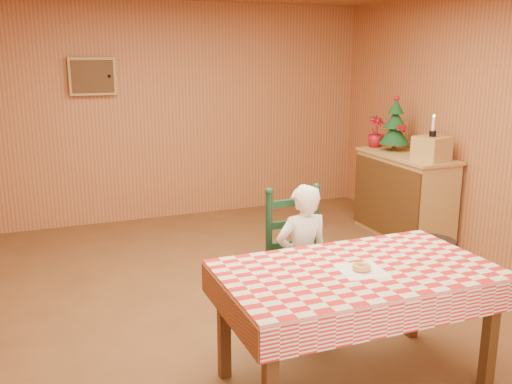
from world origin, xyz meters
TOP-DOWN VIEW (x-y plane):
  - ground at (0.00, 0.00)m, footprint 6.00×6.00m
  - cabin_walls at (-0.00, 0.53)m, footprint 5.10×6.05m
  - dining_table at (0.13, -1.10)m, footprint 1.66×0.96m
  - ladder_chair at (0.13, -0.31)m, footprint 0.44×0.40m
  - seated_child at (0.13, -0.37)m, footprint 0.41×0.27m
  - napkin at (0.13, -1.15)m, footprint 0.29×0.29m
  - donut at (0.13, -1.15)m, footprint 0.14×0.14m
  - shelf_unit at (2.19, 1.25)m, footprint 0.54×1.24m
  - crate at (2.20, 0.85)m, footprint 0.36×0.36m
  - christmas_tree at (2.20, 1.50)m, footprint 0.34×0.34m
  - flower_arrangement at (2.15, 1.80)m, footprint 0.20×0.20m
  - candle_set at (2.20, 0.85)m, footprint 0.07×0.07m
  - storage_bin at (1.63, 0.04)m, footprint 0.43×0.43m

SIDE VIEW (x-z plane):
  - ground at x=0.00m, z-range 0.00..0.00m
  - storage_bin at x=1.63m, z-range 0.00..0.40m
  - shelf_unit at x=2.19m, z-range 0.00..0.93m
  - ladder_chair at x=0.13m, z-range -0.04..1.04m
  - seated_child at x=0.13m, z-range 0.00..1.12m
  - dining_table at x=0.13m, z-range 0.30..1.07m
  - napkin at x=0.13m, z-range 0.77..0.77m
  - donut at x=0.13m, z-range 0.77..0.81m
  - crate at x=2.20m, z-range 0.93..1.18m
  - flower_arrangement at x=2.15m, z-range 0.93..1.29m
  - christmas_tree at x=2.20m, z-range 0.90..1.52m
  - candle_set at x=2.20m, z-range 1.13..1.36m
  - cabin_walls at x=0.00m, z-range 0.50..3.15m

